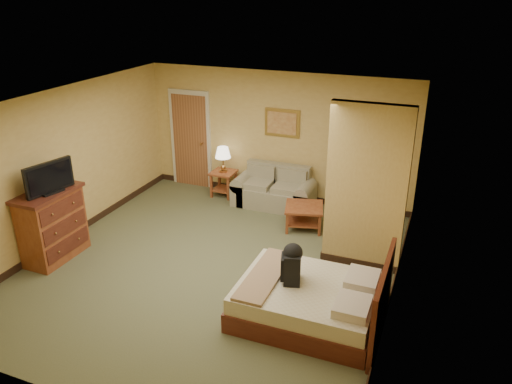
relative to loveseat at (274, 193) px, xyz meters
The scene contains 17 objects.
floor 2.59m from the loveseat, 92.44° to the right, with size 6.00×6.00×0.00m, color #555939.
ceiling 3.47m from the loveseat, 92.44° to the right, with size 6.00×6.00×0.00m, color white.
back_wall 1.13m from the loveseat, 104.25° to the left, with size 5.50×0.02×2.60m, color tan.
left_wall 3.98m from the loveseat, 138.06° to the right, with size 0.02×6.00×2.60m, color tan.
right_wall 3.83m from the loveseat, 44.22° to the right, with size 0.02×6.00×2.60m, color tan.
partition 2.82m from the loveseat, 38.86° to the right, with size 1.20×0.15×2.60m, color tan.
door 2.23m from the loveseat, 169.13° to the left, with size 0.94×0.16×2.10m.
baseboard 0.48m from the loveseat, 104.58° to the left, with size 5.50×0.02×0.12m, color black.
loveseat is the anchor object (origin of this frame).
side_table 1.16m from the loveseat, behind, with size 0.48×0.48×0.53m.
table_lamp 1.33m from the loveseat, behind, with size 0.32×0.32×0.53m.
coffee_table 1.12m from the loveseat, 41.24° to the right, with size 0.82×0.82×0.43m.
wall_picture 1.40m from the loveseat, 90.00° to the left, with size 0.72×0.04×0.56m.
dresser 4.16m from the loveseat, 128.49° to the right, with size 0.57×1.09×1.16m.
tv 4.24m from the loveseat, 127.40° to the right, with size 0.27×0.80×0.49m.
bed 3.69m from the loveseat, 62.25° to the right, with size 1.90×1.55×1.01m.
backpack 3.57m from the loveseat, 66.36° to the right, with size 0.29×0.37×0.56m.
Camera 1 is at (3.17, -6.08, 4.15)m, focal length 35.00 mm.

